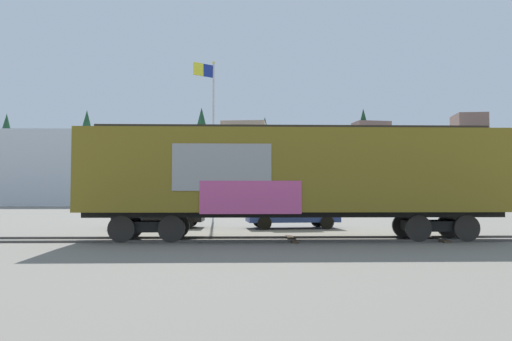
{
  "coord_description": "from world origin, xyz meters",
  "views": [
    {
      "loc": [
        -2.25,
        -17.52,
        1.65
      ],
      "look_at": [
        -1.96,
        2.82,
        2.63
      ],
      "focal_mm": 34.17,
      "sensor_mm": 36.0,
      "label": 1
    }
  ],
  "objects_px": {
    "parked_car_black": "(159,211)",
    "flagpole": "(210,122)",
    "freight_car": "(293,174)",
    "parked_car_blue": "(291,211)"
  },
  "relations": [
    {
      "from": "freight_car",
      "to": "flagpole",
      "type": "bearing_deg",
      "value": 109.49
    },
    {
      "from": "freight_car",
      "to": "parked_car_blue",
      "type": "bearing_deg",
      "value": 85.72
    },
    {
      "from": "flagpole",
      "to": "parked_car_blue",
      "type": "bearing_deg",
      "value": -48.89
    },
    {
      "from": "freight_car",
      "to": "flagpole",
      "type": "distance_m",
      "value": 12.14
    },
    {
      "from": "flagpole",
      "to": "parked_car_black",
      "type": "height_order",
      "value": "flagpole"
    },
    {
      "from": "parked_car_black",
      "to": "flagpole",
      "type": "bearing_deg",
      "value": 64.87
    },
    {
      "from": "freight_car",
      "to": "flagpole",
      "type": "relative_size",
      "value": 1.57
    },
    {
      "from": "freight_car",
      "to": "parked_car_blue",
      "type": "xyz_separation_m",
      "value": [
        0.45,
        6.0,
        -1.55
      ]
    },
    {
      "from": "flagpole",
      "to": "parked_car_blue",
      "type": "height_order",
      "value": "flagpole"
    },
    {
      "from": "freight_car",
      "to": "parked_car_black",
      "type": "relative_size",
      "value": 3.51
    }
  ]
}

